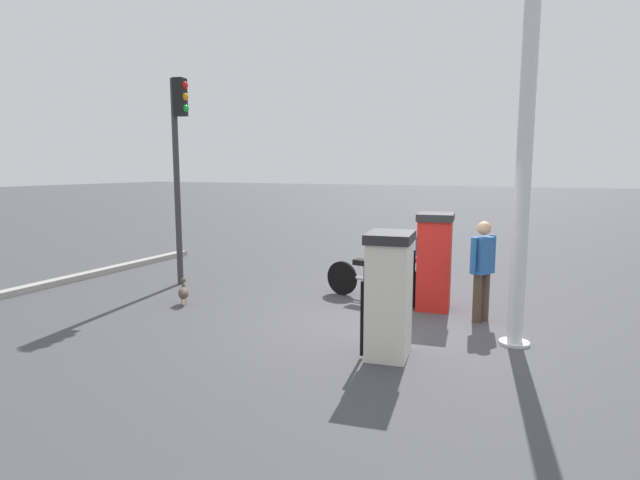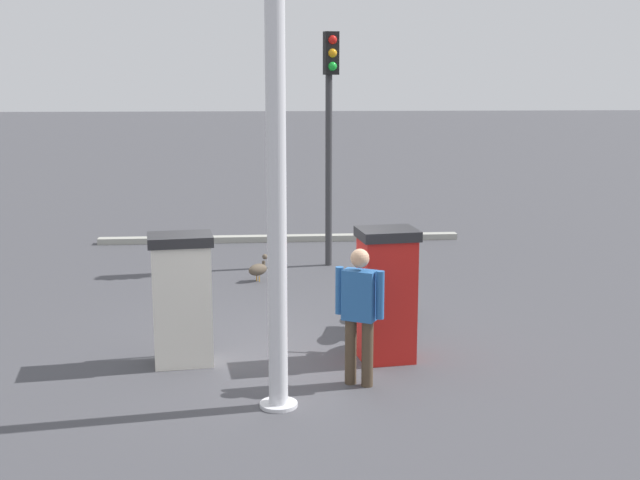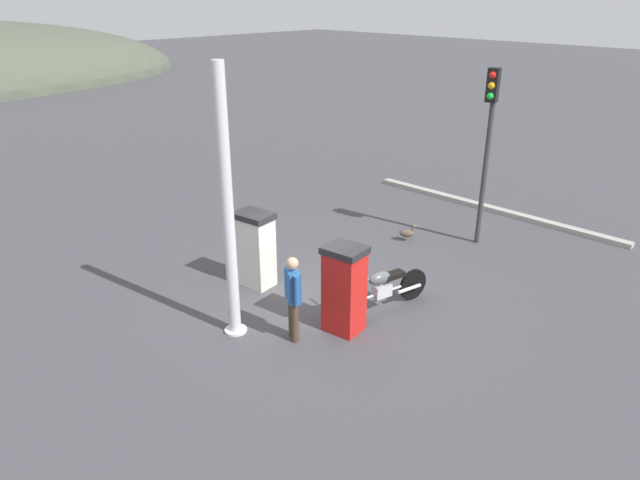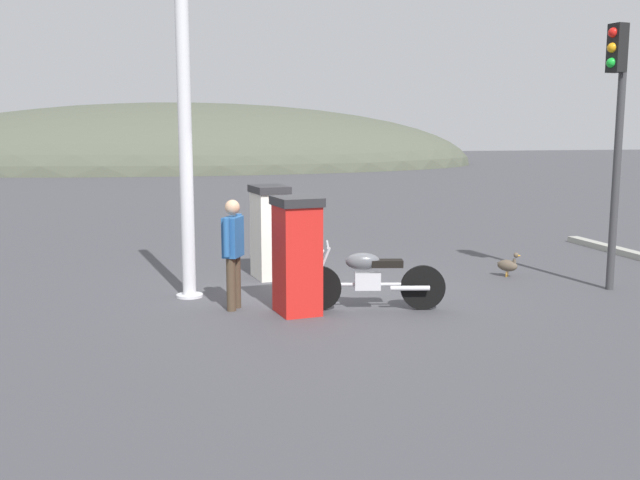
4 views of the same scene
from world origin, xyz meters
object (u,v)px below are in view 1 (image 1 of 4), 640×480
Objects in this scene: fuel_pump_far at (389,294)px; canopy_support_pole at (523,176)px; attendant_person at (482,265)px; roadside_traffic_light at (179,147)px; fuel_pump_near at (434,261)px; wandering_duck at (183,292)px; motorcycle_near_pump at (378,275)px.

fuel_pump_far is 2.32m from canopy_support_pole.
roadside_traffic_light is at bearing -0.57° from attendant_person.
fuel_pump_near is 5.43m from roadside_traffic_light.
attendant_person is 3.53× the size of wandering_duck.
motorcycle_near_pump is 1.95m from attendant_person.
canopy_support_pole reaches higher than roadside_traffic_light.
wandering_duck is 3.04m from roadside_traffic_light.
canopy_support_pole is at bearing 171.54° from roadside_traffic_light.
canopy_support_pole is at bearing 137.17° from fuel_pump_near.
fuel_pump_far reaches higher than attendant_person.
fuel_pump_near is at bearing -176.03° from roadside_traffic_light.
attendant_person is 0.33× the size of canopy_support_pole.
roadside_traffic_light reaches higher than fuel_pump_far.
fuel_pump_far is at bearing 67.65° from attendant_person.
canopy_support_pole reaches higher than attendant_person.
canopy_support_pole is (-5.41, -0.30, 2.04)m from wandering_duck.
attendant_person is 0.38× the size of roadside_traffic_light.
fuel_pump_far is 4.12m from wandering_duck.
attendant_person is at bearing -57.31° from canopy_support_pole.
roadside_traffic_light is 0.88× the size of canopy_support_pole.
fuel_pump_near is 2.44m from fuel_pump_far.
motorcycle_near_pump is at bearing -29.38° from canopy_support_pole.
fuel_pump_far is at bearing 157.51° from roadside_traffic_light.
wandering_duck is at bearing -11.82° from fuel_pump_far.
motorcycle_near_pump is at bearing -67.96° from fuel_pump_far.
fuel_pump_far is 2.71m from motorcycle_near_pump.
fuel_pump_near is at bearing -26.08° from attendant_person.
motorcycle_near_pump reaches higher than wandering_duck.
fuel_pump_far is at bearing 90.00° from fuel_pump_near.
wandering_duck is (2.98, 1.66, -0.25)m from motorcycle_near_pump.
canopy_support_pole is (-0.58, 0.90, 1.37)m from attendant_person.
canopy_support_pole is at bearing 122.69° from attendant_person.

